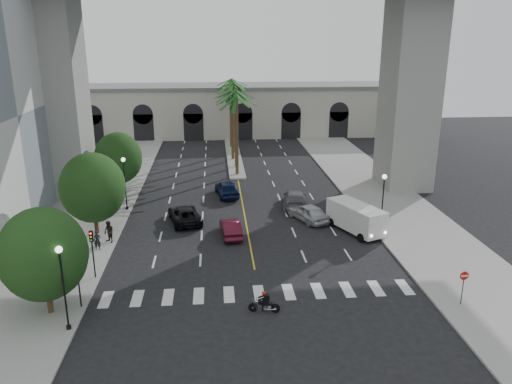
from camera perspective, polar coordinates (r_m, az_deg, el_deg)
name	(u,v)px	position (r m, az deg, el deg)	size (l,w,h in m)	color
ground	(257,283)	(35.20, 0.12, -10.32)	(140.00, 140.00, 0.00)	black
sidewalk_left	(87,214)	(50.36, -18.72, -2.44)	(8.00, 100.00, 0.15)	gray
sidewalk_right	(393,206)	(51.96, 15.34, -1.53)	(8.00, 100.00, 0.15)	gray
median	(234,156)	(70.99, -2.56, 4.13)	(2.00, 24.00, 0.20)	gray
pier_building	(229,110)	(86.93, -3.08, 9.36)	(71.00, 10.50, 8.50)	beige
bridge	(272,14)	(53.44, 1.84, 19.68)	(75.00, 13.00, 26.00)	gray
palm_a	(236,101)	(59.55, -2.26, 10.37)	(3.20, 3.20, 10.30)	#47331E
palm_b	(236,95)	(63.49, -2.34, 11.05)	(3.20, 3.20, 10.60)	#47331E
palm_c	(232,95)	(67.50, -2.76, 11.03)	(3.20, 3.20, 10.10)	#47331E
palm_d	(233,86)	(71.42, -2.61, 11.97)	(3.20, 3.20, 10.90)	#47331E
palm_e	(231,87)	(75.43, -2.93, 11.91)	(3.20, 3.20, 10.40)	#47331E
palm_f	(232,83)	(79.40, -2.82, 12.38)	(3.20, 3.20, 10.70)	#47331E
street_tree_near	(43,254)	(32.32, -23.16, -6.55)	(5.20, 5.20, 6.89)	#382616
street_tree_mid	(93,188)	(44.02, -18.17, 0.47)	(5.44, 5.44, 7.21)	#382616
street_tree_far	(118,158)	(55.45, -15.46, 3.76)	(5.04, 5.04, 6.68)	#382616
lamp_post_left_near	(63,281)	(30.44, -21.21, -9.47)	(0.40, 0.40, 5.35)	black
lamp_post_left_far	(125,179)	(49.61, -14.77, 1.44)	(0.40, 0.40, 5.35)	black
lamp_post_right	(383,199)	(43.55, 14.29, -0.74)	(0.40, 0.40, 5.35)	black
traffic_signal_near	(77,272)	(32.87, -19.74, -8.65)	(0.25, 0.18, 3.65)	black
traffic_signal_far	(92,246)	(36.40, -18.21, -5.91)	(0.25, 0.18, 3.65)	black
motorcycle_rider	(265,303)	(31.51, 1.05, -12.54)	(1.96, 0.57, 1.42)	black
car_a	(308,212)	(46.35, 5.99, -2.33)	(1.90, 4.73, 1.61)	silver
car_b	(231,228)	(42.68, -2.91, -4.13)	(1.54, 4.42, 1.46)	#480E1D
car_c	(185,214)	(46.19, -8.15, -2.56)	(2.47, 5.37, 1.49)	black
car_d	(295,198)	(50.14, 4.45, -0.74)	(2.26, 5.56, 1.61)	slate
car_e	(227,188)	(53.25, -3.35, 0.42)	(2.01, 4.98, 1.70)	#0D173E
cargo_van	(356,217)	(44.14, 11.39, -2.83)	(4.28, 6.14, 2.46)	silver
pedestrian_a	(97,240)	(41.50, -17.68, -5.30)	(0.58, 0.38, 1.59)	black
pedestrian_b	(109,232)	(42.65, -16.46, -4.39)	(0.89, 0.69, 1.83)	black
do_not_enter_sign	(464,281)	(34.15, 22.64, -9.38)	(0.59, 0.08, 2.43)	black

